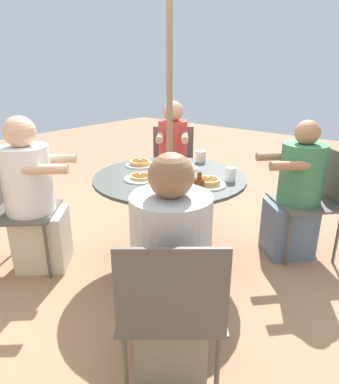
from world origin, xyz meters
TOP-DOWN VIEW (x-y plane):
  - ground_plane at (0.00, 0.00)m, footprint 12.00×12.00m
  - patio_table at (0.00, 0.00)m, footprint 1.16×1.16m
  - umbrella_pole at (0.00, 0.00)m, footprint 0.04×0.04m
  - patio_chair_north at (-0.78, 0.93)m, footprint 0.68×0.68m
  - diner_north at (-0.66, 0.80)m, footprint 0.60×0.62m
  - patio_chair_east at (-0.84, -0.88)m, footprint 0.68×0.68m
  - diner_east at (-0.71, -0.75)m, footprint 0.56×0.57m
  - patio_chair_south at (0.74, -0.96)m, footprint 0.67×0.67m
  - diner_south at (0.64, -0.83)m, footprint 0.51×0.54m
  - patio_chair_west at (0.89, 0.82)m, footprint 0.68×0.68m
  - diner_west at (0.76, 0.70)m, footprint 0.59×0.59m
  - pancake_plate_a at (0.37, -0.07)m, footprint 0.25×0.25m
  - pancake_plate_b at (0.04, -0.22)m, footprint 0.25×0.25m
  - pancake_plate_c at (-0.35, 0.00)m, footprint 0.25×0.25m
  - pancake_plate_d at (-0.18, 0.24)m, footprint 0.25×0.25m
  - pancake_plate_e at (0.11, 0.20)m, footprint 0.25×0.25m
  - syrup_bottle at (-0.40, 0.18)m, footprint 0.09×0.07m
  - coffee_cup at (0.05, -0.49)m, footprint 0.09×0.09m
  - drinking_glass_a at (-0.42, -0.19)m, footprint 0.07×0.07m

SIDE VIEW (x-z plane):
  - ground_plane at x=0.00m, z-range 0.00..0.00m
  - diner_east at x=-0.71m, z-range -0.05..1.09m
  - patio_chair_north at x=-0.78m, z-range 0.08..0.96m
  - patio_chair_east at x=-0.84m, z-range 0.08..0.96m
  - patio_chair_south at x=0.74m, z-range 0.08..0.96m
  - patio_chair_west at x=0.89m, z-range 0.08..0.96m
  - diner_north at x=-0.66m, z-range -0.06..1.12m
  - diner_west at x=0.76m, z-range -0.05..1.14m
  - diner_south at x=0.64m, z-range -0.04..1.16m
  - patio_table at x=0.00m, z-range 0.25..0.98m
  - pancake_plate_d at x=-0.18m, z-range 0.73..0.77m
  - pancake_plate_b at x=0.04m, z-range 0.73..0.77m
  - pancake_plate_e at x=0.11m, z-range 0.73..0.77m
  - pancake_plate_a at x=0.37m, z-range 0.73..0.78m
  - pancake_plate_c at x=-0.35m, z-range 0.73..0.79m
  - coffee_cup at x=0.05m, z-range 0.73..0.83m
  - drinking_glass_a at x=-0.42m, z-range 0.73..0.84m
  - syrup_bottle at x=-0.40m, z-range 0.72..0.87m
  - umbrella_pole at x=0.00m, z-range 0.00..2.23m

